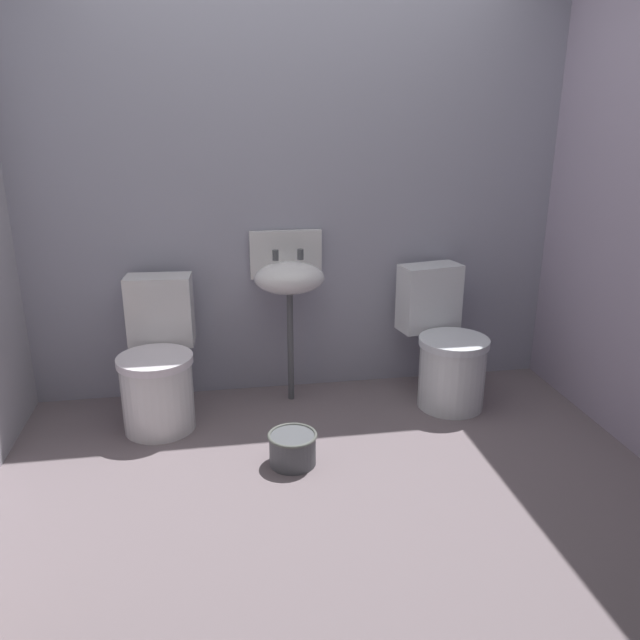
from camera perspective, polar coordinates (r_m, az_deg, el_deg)
The scene contains 6 objects.
ground_plane at distance 3.09m, azimuth 0.85°, elevation -14.74°, with size 3.53×2.56×0.08m, color slate.
wall_back at distance 3.72m, azimuth -2.22°, elevation 11.84°, with size 3.53×0.10×2.44m, color #9797AA.
toilet_left at distance 3.55m, azimuth -14.42°, elevation -4.16°, with size 0.43×0.62×0.78m.
toilet_right at distance 3.76m, azimuth 11.25°, elevation -2.62°, with size 0.49×0.65×0.78m.
sink at distance 3.59m, azimuth -2.84°, elevation 4.01°, with size 0.42×0.35×0.99m.
bucket at distance 3.14m, azimuth -2.50°, elevation -11.50°, with size 0.24×0.24×0.16m.
Camera 1 is at (-0.47, -2.54, 1.66)m, focal length 35.34 mm.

